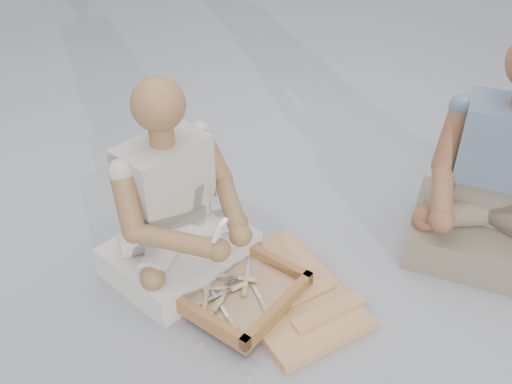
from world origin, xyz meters
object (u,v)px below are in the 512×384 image
Objects in this scene: carved_panel at (287,294)px; craftsman at (175,212)px; tool_tray at (226,283)px; companion at (500,188)px.

carved_panel is 0.55m from craftsman.
companion is at bearing 51.92° from tool_tray.
tool_tray is at bearing -145.74° from carved_panel.
companion is (0.97, 0.90, 0.04)m from craftsman.
carved_panel is 0.63× the size of companion.
carved_panel is 0.25m from tool_tray.
companion is at bearing 56.47° from carved_panel.
craftsman is 1.32m from companion.
carved_panel is 0.98m from companion.
carved_panel is 0.72× the size of craftsman.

